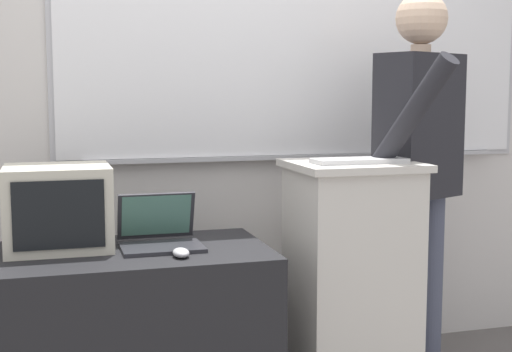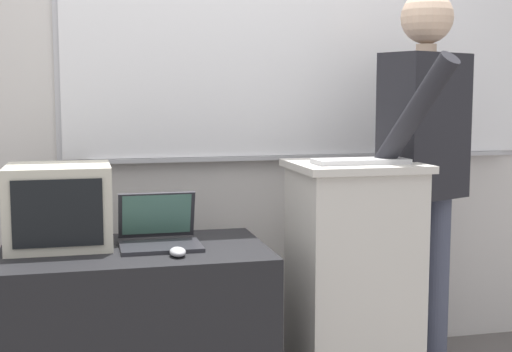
{
  "view_description": "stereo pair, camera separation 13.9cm",
  "coord_description": "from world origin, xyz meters",
  "views": [
    {
      "loc": [
        -0.78,
        -2.26,
        1.33
      ],
      "look_at": [
        0.03,
        0.49,
        0.99
      ],
      "focal_mm": 50.0,
      "sensor_mm": 36.0,
      "label": 1
    },
    {
      "loc": [
        -0.64,
        -2.3,
        1.33
      ],
      "look_at": [
        0.03,
        0.49,
        0.99
      ],
      "focal_mm": 50.0,
      "sensor_mm": 36.0,
      "label": 2
    }
  ],
  "objects": [
    {
      "name": "person_presenter",
      "position": [
        0.83,
        0.6,
        1.03
      ],
      "size": [
        0.57,
        0.68,
        1.77
      ],
      "rotation": [
        0.0,
        0.0,
        0.42
      ],
      "color": "#474C60",
      "rests_on": "ground_plane"
    },
    {
      "name": "crt_monitor",
      "position": [
        -0.74,
        0.58,
        0.88
      ],
      "size": [
        0.4,
        0.37,
        0.32
      ],
      "color": "beige",
      "rests_on": "side_desk"
    },
    {
      "name": "side_desk",
      "position": [
        -0.46,
        0.46,
        0.36
      ],
      "size": [
        1.03,
        0.64,
        0.72
      ],
      "color": "black",
      "rests_on": "ground_plane"
    },
    {
      "name": "back_wall",
      "position": [
        0.02,
        1.16,
        1.44
      ],
      "size": [
        6.4,
        0.17,
        2.88
      ],
      "color": "silver",
      "rests_on": "ground_plane"
    },
    {
      "name": "computer_mouse_by_laptop",
      "position": [
        -0.31,
        0.29,
        0.74
      ],
      "size": [
        0.06,
        0.1,
        0.03
      ],
      "color": "#BCBCC1",
      "rests_on": "side_desk"
    },
    {
      "name": "lectern_podium",
      "position": [
        0.46,
        0.49,
        0.52
      ],
      "size": [
        0.52,
        0.48,
        1.04
      ],
      "color": "beige",
      "rests_on": "ground_plane"
    },
    {
      "name": "laptop",
      "position": [
        -0.36,
        0.5,
        0.78
      ],
      "size": [
        0.31,
        0.29,
        0.21
      ],
      "color": "#28282D",
      "rests_on": "side_desk"
    },
    {
      "name": "wireless_keyboard",
      "position": [
        0.46,
        0.43,
        1.05
      ],
      "size": [
        0.39,
        0.15,
        0.02
      ],
      "color": "silver",
      "rests_on": "lectern_podium"
    }
  ]
}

